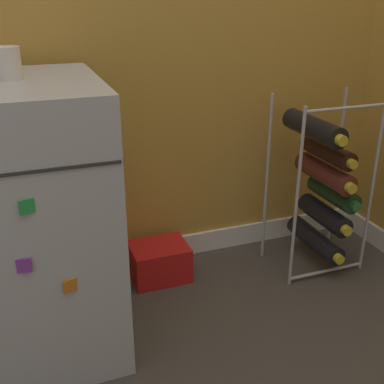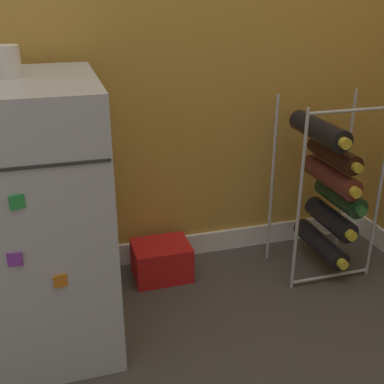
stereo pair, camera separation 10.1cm
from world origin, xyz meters
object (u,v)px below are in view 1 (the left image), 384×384
soda_box (159,261)px  fridge_top_cup (7,63)px  mini_fridge (26,222)px  wine_rack (323,185)px

soda_box → fridge_top_cup: size_ratio=2.57×
mini_fridge → soda_box: 0.61m
mini_fridge → wine_rack: bearing=4.7°
mini_fridge → soda_box: (0.46, 0.20, -0.34)m
wine_rack → fridge_top_cup: size_ratio=8.16×
mini_fridge → wine_rack: mini_fridge is taller
soda_box → fridge_top_cup: (-0.45, -0.17, 0.80)m
mini_fridge → wine_rack: 1.10m
fridge_top_cup → soda_box: bearing=21.2°
mini_fridge → soda_box: mini_fridge is taller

